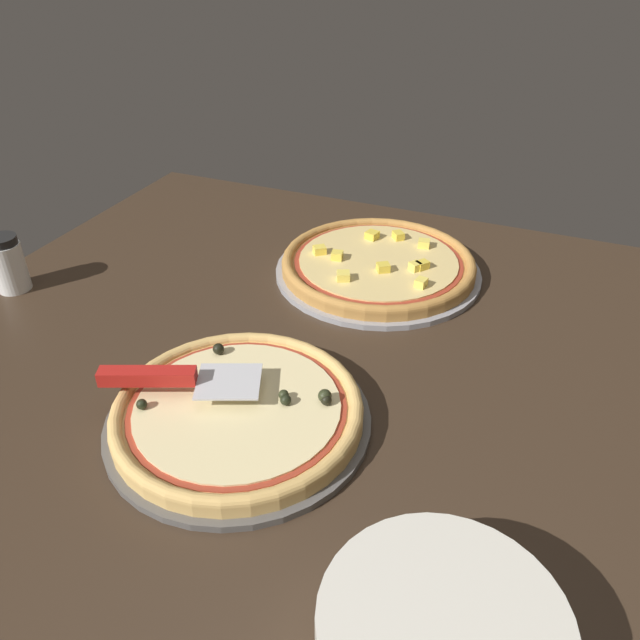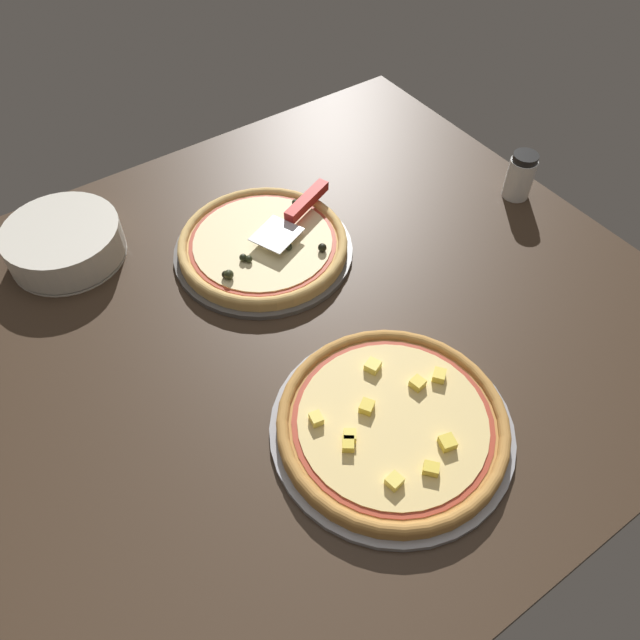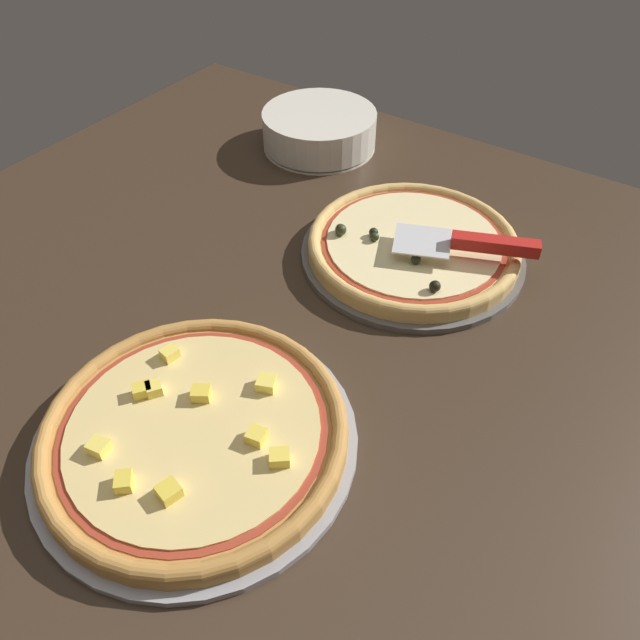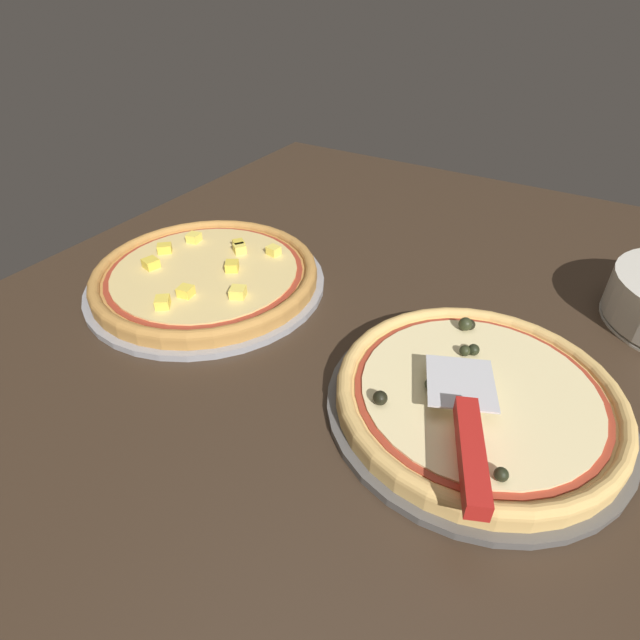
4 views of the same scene
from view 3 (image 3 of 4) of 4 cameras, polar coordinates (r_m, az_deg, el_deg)
The scene contains 7 objects.
ground_plane at distance 91.40cm, azimuth -0.92°, elevation 0.92°, with size 136.19×115.23×3.60cm, color #38281C.
pizza_pan_front at distance 98.80cm, azimuth 8.41°, elevation 6.01°, with size 34.64×34.64×1.00cm, color #565451.
pizza_front at distance 97.66cm, azimuth 8.51°, elevation 6.86°, with size 32.56×32.56×3.90cm.
pizza_pan_back at distance 74.97cm, azimuth -11.25°, elevation -10.71°, with size 37.53×37.53×1.00cm, color #939399.
pizza_back at distance 73.53cm, azimuth -11.45°, elevation -9.89°, with size 35.28×35.28×3.41cm.
serving_spatula at distance 94.09cm, azimuth 14.40°, elevation 6.77°, with size 21.11×12.49×2.00cm.
plate_stack at distance 125.44cm, azimuth -0.06°, elevation 17.00°, with size 21.84×21.84×7.00cm.
Camera 3 is at (-38.49, 54.27, 60.86)cm, focal length 35.00 mm.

